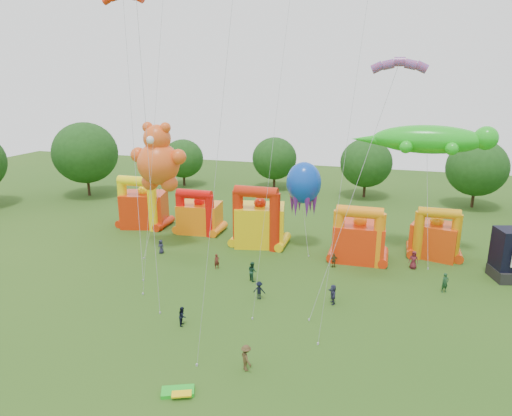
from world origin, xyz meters
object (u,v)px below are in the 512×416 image
(spectator_4, at_px, (334,260))
(octopus_kite, at_px, (304,195))
(bouncy_castle_0, at_px, (143,207))
(gecko_kite, at_px, (428,160))
(teddy_bear_kite, at_px, (158,166))
(spectator_0, at_px, (161,247))
(bouncy_castle_2, at_px, (259,222))

(spectator_4, bearing_deg, octopus_kite, -74.54)
(bouncy_castle_0, relative_size, gecko_kite, 0.48)
(gecko_kite, bearing_deg, teddy_bear_kite, -167.05)
(bouncy_castle_0, xyz_separation_m, spectator_0, (6.82, -8.19, -1.85))
(gecko_kite, bearing_deg, spectator_0, -163.93)
(bouncy_castle_0, xyz_separation_m, bouncy_castle_2, (16.46, -2.40, 0.12))
(teddy_bear_kite, bearing_deg, bouncy_castle_0, 132.55)
(gecko_kite, bearing_deg, octopus_kite, -172.54)
(bouncy_castle_2, xyz_separation_m, spectator_0, (-9.65, -5.79, -1.97))
(gecko_kite, distance_m, spectator_4, 14.39)
(bouncy_castle_0, distance_m, teddy_bear_kite, 11.46)
(bouncy_castle_2, distance_m, teddy_bear_kite, 13.04)
(bouncy_castle_0, bearing_deg, teddy_bear_kite, -47.45)
(octopus_kite, height_order, spectator_4, octopus_kite)
(octopus_kite, bearing_deg, spectator_0, -157.07)
(octopus_kite, xyz_separation_m, spectator_4, (4.16, -4.71, -5.44))
(teddy_bear_kite, height_order, gecko_kite, teddy_bear_kite)
(bouncy_castle_2, xyz_separation_m, spectator_4, (9.20, -4.28, -1.98))
(bouncy_castle_0, height_order, spectator_4, bouncy_castle_0)
(octopus_kite, xyz_separation_m, spectator_0, (-14.70, -6.22, -5.43))
(gecko_kite, bearing_deg, bouncy_castle_2, -173.27)
(bouncy_castle_2, bearing_deg, gecko_kite, 6.73)
(bouncy_castle_0, relative_size, bouncy_castle_2, 0.95)
(teddy_bear_kite, height_order, spectator_0, teddy_bear_kite)
(teddy_bear_kite, relative_size, octopus_kite, 1.44)
(bouncy_castle_0, bearing_deg, bouncy_castle_2, -8.30)
(spectator_0, bearing_deg, bouncy_castle_2, 38.33)
(bouncy_castle_2, distance_m, spectator_0, 11.42)
(teddy_bear_kite, xyz_separation_m, spectator_4, (19.47, 0.06, -8.74))
(teddy_bear_kite, relative_size, spectator_0, 9.26)
(bouncy_castle_2, bearing_deg, spectator_0, -149.04)
(gecko_kite, relative_size, spectator_0, 9.40)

